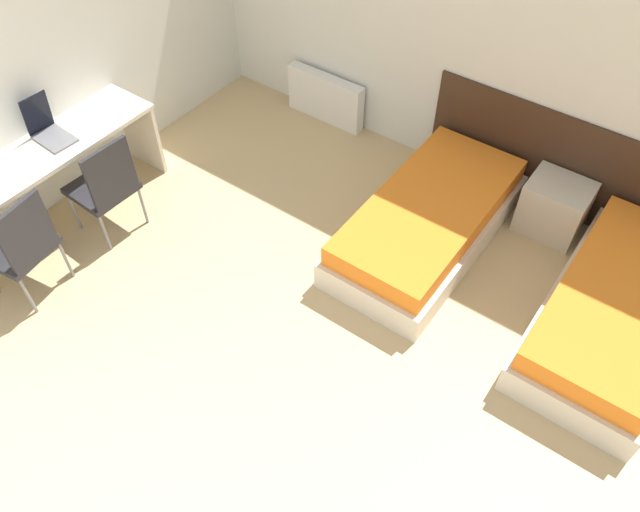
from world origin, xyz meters
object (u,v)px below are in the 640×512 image
bed_near_window (428,222)px  chair_near_notebook (21,244)px  nightstand (554,207)px  chair_near_laptop (105,184)px  laptop (49,130)px  bed_near_door (616,312)px

bed_near_window → chair_near_notebook: size_ratio=2.03×
nightstand → chair_near_laptop: bearing=-143.9°
chair_near_notebook → laptop: size_ratio=2.66×
laptop → bed_near_window: bearing=31.5°
bed_near_window → bed_near_door: 1.54m
chair_near_notebook → laptop: (-0.52, 0.78, 0.32)m
nightstand → chair_near_laptop: 3.65m
bed_near_door → laptop: laptop is taller
bed_near_door → laptop: bearing=-161.4°
chair_near_notebook → laptop: 0.98m
bed_near_door → chair_near_laptop: bearing=-159.3°
chair_near_laptop → bed_near_door: bearing=23.2°
bed_near_window → chair_near_notebook: 3.11m
bed_near_door → bed_near_window: bearing=180.0°
chair_near_notebook → bed_near_window: bearing=37.1°
bed_near_window → bed_near_door: same height
chair_near_laptop → bed_near_window: bearing=35.4°
bed_near_window → laptop: size_ratio=5.41×
bed_near_window → laptop: bearing=-152.1°
chair_near_laptop → chair_near_notebook: (-0.00, -0.79, 0.00)m
chair_near_laptop → laptop: laptop is taller
bed_near_door → laptop: 4.51m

